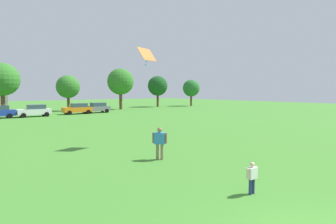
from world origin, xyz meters
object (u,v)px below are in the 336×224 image
object	(u,v)px
child_kite_flyer	(252,175)
tree_left	(2,80)
tree_center_right	(120,82)
tree_right	(158,86)
kite	(147,55)
adult_bystander	(160,140)
parked_car_white_2	(34,111)
tree_center_left	(68,87)
parked_car_orange_3	(78,109)
tree_far_right	(191,88)
parked_car_gray_4	(97,108)

from	to	relation	value
child_kite_flyer	tree_left	xyz separation A→B (m)	(-2.38, 43.22, 4.69)
tree_center_right	tree_right	bearing A→B (deg)	13.72
kite	tree_center_right	bearing A→B (deg)	64.72
adult_bystander	parked_car_white_2	xyz separation A→B (m)	(0.21, 30.00, -0.14)
parked_car_white_2	tree_right	xyz separation A→B (m)	(27.86, 9.17, 3.90)
tree_center_left	tree_center_right	bearing A→B (deg)	-10.56
parked_car_white_2	child_kite_flyer	bearing A→B (deg)	89.19
parked_car_orange_3	tree_far_right	bearing A→B (deg)	-168.19
adult_bystander	tree_left	size ratio (longest dim) A/B	0.21
tree_center_right	parked_car_white_2	bearing A→B (deg)	-159.00
parked_car_gray_4	tree_far_right	world-z (taller)	tree_far_right
parked_car_white_2	parked_car_gray_4	world-z (taller)	same
tree_far_right	child_kite_flyer	bearing A→B (deg)	-130.71
child_kite_flyer	parked_car_gray_4	world-z (taller)	parked_car_gray_4
child_kite_flyer	tree_center_left	bearing A→B (deg)	80.82
parked_car_gray_4	tree_left	world-z (taller)	tree_left
adult_bystander	tree_center_left	distance (m)	39.18
parked_car_orange_3	child_kite_flyer	bearing A→B (deg)	79.40
tree_center_left	parked_car_orange_3	bearing A→B (deg)	-97.70
child_kite_flyer	kite	xyz separation A→B (m)	(1.95, 9.44, 5.22)
tree_left	tree_center_right	size ratio (longest dim) A/B	0.99
parked_car_orange_3	tree_far_right	distance (m)	30.82
tree_center_left	tree_far_right	distance (m)	28.98
parked_car_gray_4	tree_center_left	bearing A→B (deg)	-72.16
kite	parked_car_white_2	bearing A→B (deg)	93.13
child_kite_flyer	parked_car_white_2	bearing A→B (deg)	90.11
tree_center_left	tree_center_right	distance (m)	9.83
tree_left	tree_far_right	world-z (taller)	tree_left
parked_car_gray_4	tree_center_left	distance (m)	8.29
tree_left	tree_center_left	distance (m)	10.33
adult_bystander	tree_far_right	xyz separation A→B (m)	(36.51, 37.00, 3.30)
child_kite_flyer	adult_bystander	size ratio (longest dim) A/B	0.67
child_kite_flyer	tree_right	world-z (taller)	tree_right
kite	adult_bystander	bearing A→B (deg)	-114.34
kite	tree_left	world-z (taller)	tree_left
adult_bystander	tree_right	xyz separation A→B (m)	(28.08, 39.17, 3.76)
tree_left	tree_center_right	world-z (taller)	tree_center_right
kite	tree_far_right	bearing A→B (deg)	43.73
adult_bystander	tree_far_right	distance (m)	52.08
parked_car_gray_4	tree_far_right	bearing A→B (deg)	-167.60
tree_left	tree_center_left	xyz separation A→B (m)	(10.24, 0.86, -1.01)
parked_car_gray_4	tree_right	bearing A→B (deg)	-156.20
parked_car_orange_3	tree_center_left	world-z (taller)	tree_center_left
kite	parked_car_gray_4	bearing A→B (deg)	73.36
parked_car_gray_4	tree_far_right	size ratio (longest dim) A/B	0.68
parked_car_gray_4	kite	bearing A→B (deg)	73.36
tree_center_left	tree_right	size ratio (longest dim) A/B	0.91
parked_car_gray_4	tree_right	world-z (taller)	tree_right
child_kite_flyer	tree_far_right	world-z (taller)	tree_far_right
tree_right	tree_center_left	bearing A→B (deg)	-177.57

